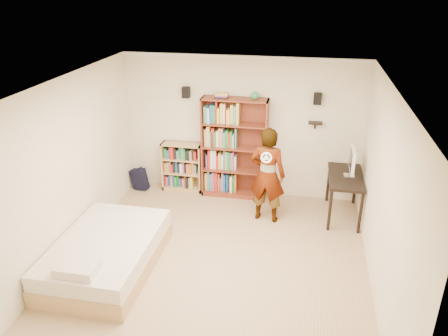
# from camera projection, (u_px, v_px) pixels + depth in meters

# --- Properties ---
(ground) EXTENTS (4.50, 5.00, 0.01)m
(ground) POSITION_uv_depth(u_px,v_px,m) (215.00, 264.00, 6.58)
(ground) COLOR tan
(ground) RESTS_ON ground
(room_shell) EXTENTS (4.52, 5.02, 2.71)m
(room_shell) POSITION_uv_depth(u_px,v_px,m) (214.00, 156.00, 5.86)
(room_shell) COLOR white
(room_shell) RESTS_ON ground
(crown_molding) EXTENTS (4.50, 5.00, 0.06)m
(crown_molding) POSITION_uv_depth(u_px,v_px,m) (214.00, 90.00, 5.50)
(crown_molding) COLOR white
(crown_molding) RESTS_ON room_shell
(speaker_left) EXTENTS (0.14, 0.12, 0.20)m
(speaker_left) POSITION_uv_depth(u_px,v_px,m) (186.00, 92.00, 8.11)
(speaker_left) COLOR black
(speaker_left) RESTS_ON room_shell
(speaker_right) EXTENTS (0.14, 0.12, 0.20)m
(speaker_right) POSITION_uv_depth(u_px,v_px,m) (318.00, 99.00, 7.69)
(speaker_right) COLOR black
(speaker_right) RESTS_ON room_shell
(wall_shelf) EXTENTS (0.25, 0.16, 0.02)m
(wall_shelf) POSITION_uv_depth(u_px,v_px,m) (315.00, 123.00, 7.88)
(wall_shelf) COLOR black
(wall_shelf) RESTS_ON room_shell
(tall_bookshelf) EXTENTS (1.23, 0.36, 1.95)m
(tall_bookshelf) POSITION_uv_depth(u_px,v_px,m) (234.00, 149.00, 8.29)
(tall_bookshelf) COLOR brown
(tall_bookshelf) RESTS_ON ground
(low_bookshelf) EXTENTS (0.79, 0.30, 0.99)m
(low_bookshelf) POSITION_uv_depth(u_px,v_px,m) (182.00, 167.00, 8.69)
(low_bookshelf) COLOR tan
(low_bookshelf) RESTS_ON ground
(computer_desk) EXTENTS (0.58, 1.17, 0.79)m
(computer_desk) POSITION_uv_depth(u_px,v_px,m) (343.00, 196.00, 7.76)
(computer_desk) COLOR black
(computer_desk) RESTS_ON ground
(imac) EXTENTS (0.11, 0.50, 0.50)m
(imac) POSITION_uv_depth(u_px,v_px,m) (351.00, 163.00, 7.50)
(imac) COLOR white
(imac) RESTS_ON computer_desk
(daybed) EXTENTS (1.35, 2.08, 0.61)m
(daybed) POSITION_uv_depth(u_px,v_px,m) (106.00, 250.00, 6.39)
(daybed) COLOR silver
(daybed) RESTS_ON ground
(person) EXTENTS (0.67, 0.49, 1.71)m
(person) POSITION_uv_depth(u_px,v_px,m) (267.00, 175.00, 7.47)
(person) COLOR black
(person) RESTS_ON ground
(wii_wheel) EXTENTS (0.19, 0.07, 0.19)m
(wii_wheel) POSITION_uv_depth(u_px,v_px,m) (266.00, 158.00, 7.00)
(wii_wheel) COLOR white
(wii_wheel) RESTS_ON person
(navy_bag) EXTENTS (0.37, 0.28, 0.45)m
(navy_bag) POSITION_uv_depth(u_px,v_px,m) (140.00, 179.00, 8.82)
(navy_bag) COLOR black
(navy_bag) RESTS_ON ground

